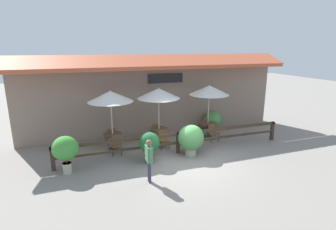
{
  "coord_description": "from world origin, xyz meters",
  "views": [
    {
      "loc": [
        -4.08,
        -9.07,
        4.59
      ],
      "look_at": [
        -0.3,
        1.55,
        1.66
      ],
      "focal_mm": 28.0,
      "sensor_mm": 36.0,
      "label": 1
    }
  ],
  "objects_px": {
    "chair_middle_streetside": "(163,139)",
    "patio_umbrella_far": "(209,90)",
    "dining_table_near": "(113,137)",
    "chair_far_wallside": "(203,125)",
    "dining_table_middle": "(159,132)",
    "potted_plant_small_flowering": "(149,144)",
    "pedestrian": "(149,155)",
    "potted_plant_tall_tropical": "(212,120)",
    "dining_table_far": "(208,126)",
    "patio_umbrella_middle": "(159,93)",
    "chair_far_streetside": "(213,132)",
    "potted_plant_corner_fern": "(191,138)",
    "potted_plant_broad_leaf": "(65,149)",
    "chair_near_wallside": "(111,136)",
    "patio_umbrella_near": "(110,96)",
    "chair_middle_wallside": "(156,130)"
  },
  "relations": [
    {
      "from": "chair_middle_streetside",
      "to": "patio_umbrella_far",
      "type": "height_order",
      "value": "patio_umbrella_far"
    },
    {
      "from": "dining_table_near",
      "to": "chair_far_wallside",
      "type": "height_order",
      "value": "chair_far_wallside"
    },
    {
      "from": "dining_table_middle",
      "to": "potted_plant_small_flowering",
      "type": "distance_m",
      "value": 2.21
    },
    {
      "from": "patio_umbrella_far",
      "to": "pedestrian",
      "type": "distance_m",
      "value": 5.7
    },
    {
      "from": "chair_middle_streetside",
      "to": "potted_plant_tall_tropical",
      "type": "xyz_separation_m",
      "value": [
        3.52,
        1.72,
        0.12
      ]
    },
    {
      "from": "dining_table_far",
      "to": "potted_plant_small_flowering",
      "type": "bearing_deg",
      "value": -151.73
    },
    {
      "from": "potted_plant_tall_tropical",
      "to": "chair_middle_streetside",
      "type": "bearing_deg",
      "value": -154.0
    },
    {
      "from": "dining_table_far",
      "to": "potted_plant_tall_tropical",
      "type": "height_order",
      "value": "potted_plant_tall_tropical"
    },
    {
      "from": "patio_umbrella_middle",
      "to": "chair_far_streetside",
      "type": "xyz_separation_m",
      "value": [
        2.68,
        -0.55,
        -2.02
      ]
    },
    {
      "from": "potted_plant_corner_fern",
      "to": "potted_plant_tall_tropical",
      "type": "relative_size",
      "value": 1.28
    },
    {
      "from": "potted_plant_broad_leaf",
      "to": "potted_plant_corner_fern",
      "type": "height_order",
      "value": "potted_plant_broad_leaf"
    },
    {
      "from": "chair_near_wallside",
      "to": "patio_umbrella_middle",
      "type": "xyz_separation_m",
      "value": [
        2.25,
        -0.6,
        2.02
      ]
    },
    {
      "from": "patio_umbrella_near",
      "to": "potted_plant_broad_leaf",
      "type": "xyz_separation_m",
      "value": [
        -1.96,
        -1.83,
        -1.54
      ]
    },
    {
      "from": "chair_middle_wallside",
      "to": "patio_umbrella_far",
      "type": "bearing_deg",
      "value": 171.52
    },
    {
      "from": "patio_umbrella_middle",
      "to": "potted_plant_corner_fern",
      "type": "bearing_deg",
      "value": -64.86
    },
    {
      "from": "dining_table_near",
      "to": "chair_far_streetside",
      "type": "bearing_deg",
      "value": -6.12
    },
    {
      "from": "patio_umbrella_near",
      "to": "patio_umbrella_middle",
      "type": "bearing_deg",
      "value": 0.61
    },
    {
      "from": "potted_plant_small_flowering",
      "to": "pedestrian",
      "type": "bearing_deg",
      "value": -105.7
    },
    {
      "from": "patio_umbrella_far",
      "to": "patio_umbrella_near",
      "type": "bearing_deg",
      "value": -178.98
    },
    {
      "from": "dining_table_near",
      "to": "chair_far_streetside",
      "type": "xyz_separation_m",
      "value": [
        4.91,
        -0.53,
        -0.14
      ]
    },
    {
      "from": "patio_umbrella_near",
      "to": "patio_umbrella_far",
      "type": "xyz_separation_m",
      "value": [
        4.93,
        0.09,
        0.0
      ]
    },
    {
      "from": "dining_table_middle",
      "to": "potted_plant_corner_fern",
      "type": "xyz_separation_m",
      "value": [
        0.86,
        -1.84,
        0.16
      ]
    },
    {
      "from": "chair_middle_streetside",
      "to": "potted_plant_broad_leaf",
      "type": "distance_m",
      "value": 4.39
    },
    {
      "from": "chair_near_wallside",
      "to": "chair_middle_wallside",
      "type": "bearing_deg",
      "value": 171.5
    },
    {
      "from": "chair_middle_wallside",
      "to": "potted_plant_broad_leaf",
      "type": "distance_m",
      "value": 4.94
    },
    {
      "from": "dining_table_middle",
      "to": "potted_plant_small_flowering",
      "type": "xyz_separation_m",
      "value": [
        -1.03,
        -1.94,
        0.18
      ]
    },
    {
      "from": "potted_plant_broad_leaf",
      "to": "potted_plant_tall_tropical",
      "type": "relative_size",
      "value": 1.36
    },
    {
      "from": "chair_middle_streetside",
      "to": "potted_plant_broad_leaf",
      "type": "xyz_separation_m",
      "value": [
        -4.19,
        -1.19,
        0.49
      ]
    },
    {
      "from": "chair_far_streetside",
      "to": "potted_plant_tall_tropical",
      "type": "bearing_deg",
      "value": 64.35
    },
    {
      "from": "patio_umbrella_near",
      "to": "chair_far_streetside",
      "type": "bearing_deg",
      "value": -6.12
    },
    {
      "from": "patio_umbrella_middle",
      "to": "chair_far_streetside",
      "type": "height_order",
      "value": "patio_umbrella_middle"
    },
    {
      "from": "chair_near_wallside",
      "to": "chair_far_streetside",
      "type": "relative_size",
      "value": 1.0
    },
    {
      "from": "dining_table_near",
      "to": "potted_plant_tall_tropical",
      "type": "xyz_separation_m",
      "value": [
        5.75,
        1.08,
        -0.02
      ]
    },
    {
      "from": "pedestrian",
      "to": "patio_umbrella_near",
      "type": "bearing_deg",
      "value": 13.41
    },
    {
      "from": "dining_table_middle",
      "to": "chair_far_wallside",
      "type": "bearing_deg",
      "value": 13.93
    },
    {
      "from": "patio_umbrella_middle",
      "to": "chair_far_wallside",
      "type": "relative_size",
      "value": 3.3
    },
    {
      "from": "chair_near_wallside",
      "to": "dining_table_far",
      "type": "distance_m",
      "value": 4.98
    },
    {
      "from": "dining_table_near",
      "to": "chair_far_wallside",
      "type": "distance_m",
      "value": 5.02
    },
    {
      "from": "chair_far_wallside",
      "to": "potted_plant_small_flowering",
      "type": "xyz_separation_m",
      "value": [
        -3.77,
        -2.62,
        0.33
      ]
    },
    {
      "from": "dining_table_middle",
      "to": "chair_middle_streetside",
      "type": "distance_m",
      "value": 0.68
    },
    {
      "from": "dining_table_middle",
      "to": "dining_table_far",
      "type": "xyz_separation_m",
      "value": [
        2.7,
        0.06,
        0.0
      ]
    },
    {
      "from": "chair_middle_wallside",
      "to": "potted_plant_tall_tropical",
      "type": "bearing_deg",
      "value": -169.45
    },
    {
      "from": "patio_umbrella_far",
      "to": "chair_far_streetside",
      "type": "xyz_separation_m",
      "value": [
        -0.02,
        -0.61,
        -2.02
      ]
    },
    {
      "from": "chair_middle_streetside",
      "to": "patio_umbrella_near",
      "type": "bearing_deg",
      "value": 161.84
    },
    {
      "from": "patio_umbrella_middle",
      "to": "chair_near_wallside",
      "type": "bearing_deg",
      "value": 165.03
    },
    {
      "from": "chair_middle_wallside",
      "to": "potted_plant_broad_leaf",
      "type": "relative_size",
      "value": 0.58
    },
    {
      "from": "patio_umbrella_near",
      "to": "chair_far_wallside",
      "type": "xyz_separation_m",
      "value": [
        4.97,
        0.7,
        -2.02
      ]
    },
    {
      "from": "dining_table_far",
      "to": "potted_plant_corner_fern",
      "type": "height_order",
      "value": "potted_plant_corner_fern"
    },
    {
      "from": "chair_middle_wallside",
      "to": "potted_plant_small_flowering",
      "type": "relative_size",
      "value": 0.65
    },
    {
      "from": "chair_near_wallside",
      "to": "patio_umbrella_far",
      "type": "xyz_separation_m",
      "value": [
        4.95,
        -0.54,
        2.02
      ]
    }
  ]
}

